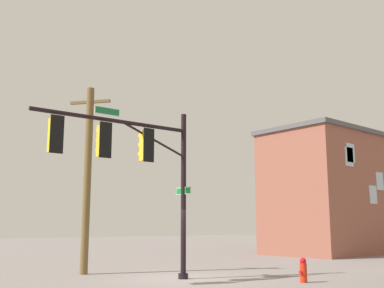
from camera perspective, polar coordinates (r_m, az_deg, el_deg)
The scene contains 5 objects.
ground_plane at distance 17.73m, azimuth -1.08°, elevation -16.13°, with size 120.00×120.00×0.00m, color slate.
signal_pole_assembly at distance 16.55m, azimuth -7.75°, elevation -1.45°, with size 6.08×1.12×6.16m.
utility_pole at distance 19.85m, azimuth -12.64°, elevation -3.79°, with size 1.18×1.51×7.70m.
fire_hydrant at distance 17.00m, azimuth 13.41°, elevation -14.74°, with size 0.33×0.24×0.83m.
brick_building at distance 34.03m, azimuth 16.42°, elevation -5.69°, with size 9.23×6.03×8.36m.
Camera 1 is at (11.15, 13.65, 1.91)m, focal length 43.75 mm.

